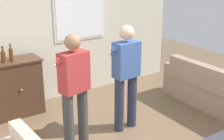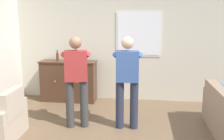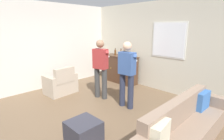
% 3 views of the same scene
% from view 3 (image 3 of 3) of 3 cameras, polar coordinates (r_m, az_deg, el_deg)
% --- Properties ---
extents(ground, '(10.40, 10.40, 0.00)m').
position_cam_3_polar(ground, '(4.32, -6.31, -14.06)').
color(ground, brown).
extents(wall_back_with_window, '(5.20, 0.15, 2.80)m').
position_cam_3_polar(wall_back_with_window, '(5.86, 14.32, 7.49)').
color(wall_back_with_window, beige).
rests_on(wall_back_with_window, ground).
extents(wall_side_left, '(0.12, 5.20, 2.80)m').
position_cam_3_polar(wall_side_left, '(6.17, -22.38, 7.11)').
color(wall_side_left, silver).
rests_on(wall_side_left, ground).
extents(couch, '(0.57, 2.45, 0.84)m').
position_cam_3_polar(couch, '(3.36, 22.94, -17.51)').
color(couch, gray).
rests_on(couch, ground).
extents(armchair, '(0.70, 0.92, 0.85)m').
position_cam_3_polar(armchair, '(5.65, -16.29, -4.52)').
color(armchair, '#B2A38E').
rests_on(armchair, ground).
extents(sideboard_cabinet, '(1.36, 0.49, 1.00)m').
position_cam_3_polar(sideboard_cabinet, '(6.47, 2.72, 0.32)').
color(sideboard_cabinet, '#472D1E').
rests_on(sideboard_cabinet, ground).
extents(bottle_wine_green, '(0.08, 0.08, 0.27)m').
position_cam_3_polar(bottle_wine_green, '(6.27, 2.94, 5.46)').
color(bottle_wine_green, '#593314').
rests_on(bottle_wine_green, sideboard_cabinet).
extents(bottle_liquor_amber, '(0.07, 0.07, 0.30)m').
position_cam_3_polar(bottle_liquor_amber, '(6.19, 3.95, 5.44)').
color(bottle_liquor_amber, '#593314').
rests_on(bottle_liquor_amber, sideboard_cabinet).
extents(bottle_spirits_clear, '(0.07, 0.07, 0.26)m').
position_cam_3_polar(bottle_spirits_clear, '(6.53, 1.05, 5.83)').
color(bottle_spirits_clear, '#593314').
rests_on(bottle_spirits_clear, sideboard_cabinet).
extents(ottoman, '(0.53, 0.53, 0.39)m').
position_cam_3_polar(ottoman, '(3.35, -9.26, -19.27)').
color(ottoman, '#33333D').
rests_on(ottoman, ground).
extents(person_standing_left, '(0.54, 0.51, 1.68)m').
position_cam_3_polar(person_standing_left, '(4.93, -3.70, 1.18)').
color(person_standing_left, '#383838').
rests_on(person_standing_left, ground).
extents(person_standing_right, '(0.56, 0.49, 1.68)m').
position_cam_3_polar(person_standing_right, '(4.34, 4.94, -0.58)').
color(person_standing_right, '#282D42').
rests_on(person_standing_right, ground).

